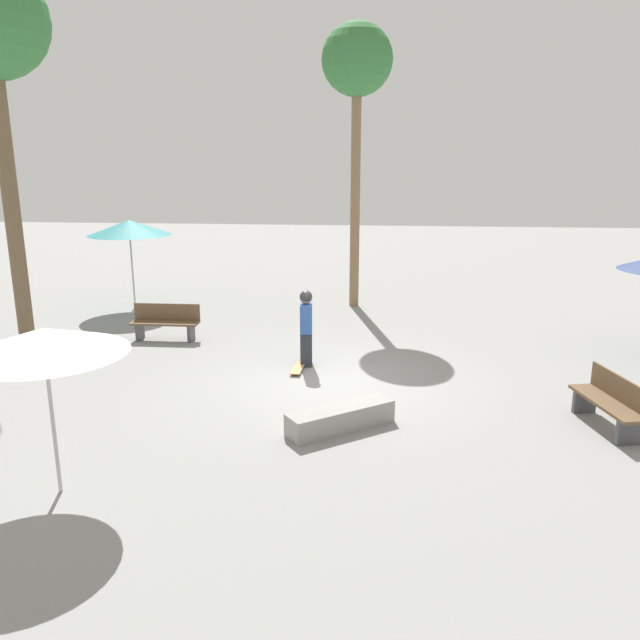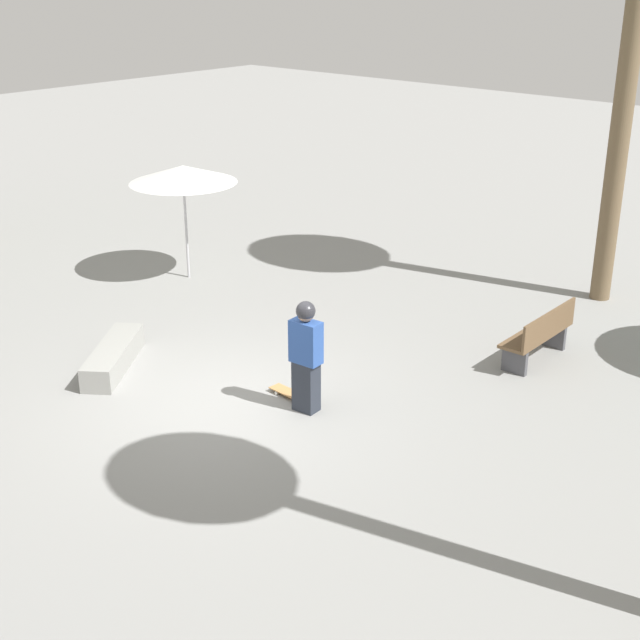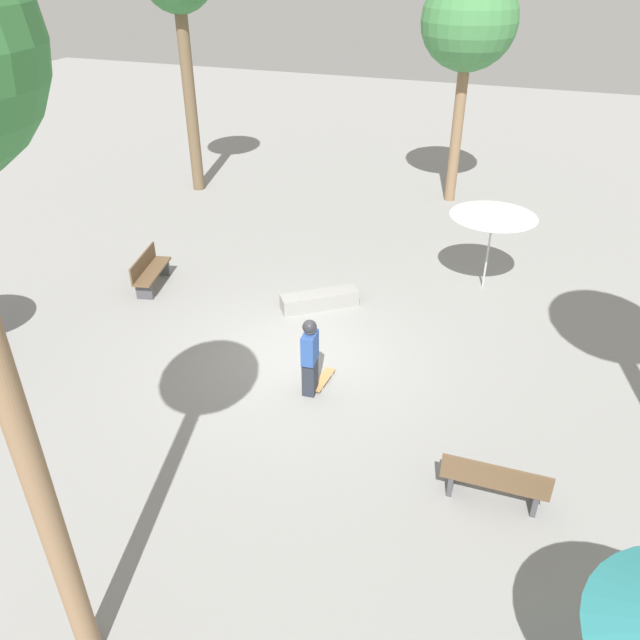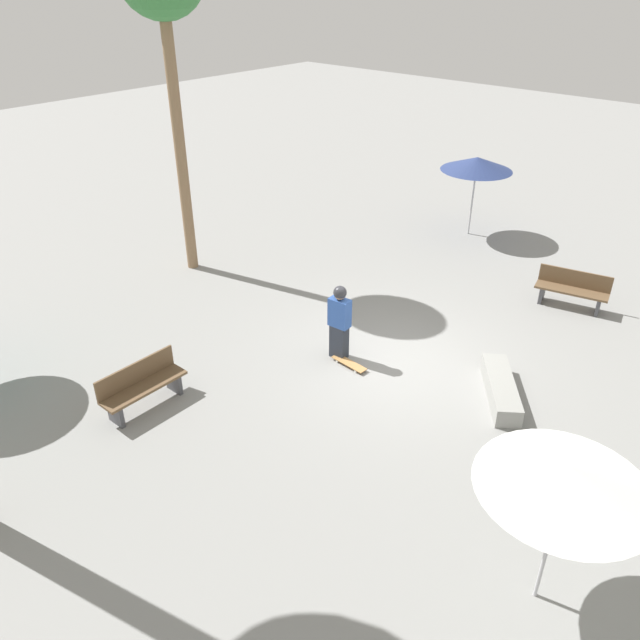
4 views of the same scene
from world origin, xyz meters
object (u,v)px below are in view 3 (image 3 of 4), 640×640
Objects in this scene: bench_far at (150,271)px; skateboard at (323,380)px; shade_umbrella_white at (494,209)px; palm_tree_left at (469,23)px; skater_main at (310,355)px; concrete_ledge at (320,300)px; bench_near at (494,481)px.

skateboard is at bearing 53.94° from bench_far.
palm_tree_left is (5.80, 1.82, 3.29)m from shade_umbrella_white.
skater_main is 3.31m from concrete_ledge.
skateboard is at bearing 176.78° from palm_tree_left.
bench_near is at bearing -136.30° from concrete_ledge.
skater_main is 5.84m from bench_far.
skateboard is at bearing 149.40° from bench_near.
skateboard is 0.49× the size of bench_far.
skateboard is at bearing -23.25° from skater_main.
skater_main is 0.24× the size of palm_tree_left.
skater_main reaches higher than bench_near.
skateboard is 5.79m from bench_far.
concrete_ledge is at bearing 132.84° from bench_near.
concrete_ledge is at bearing 83.23° from bench_far.
skater_main is 3.93m from bench_near.
bench_far is 11.52m from palm_tree_left.
bench_far is at bearing 153.34° from bench_near.
skateboard is 0.50× the size of bench_near.
shade_umbrella_white is at bearing -29.92° from skater_main.
palm_tree_left reaches higher than bench_far.
concrete_ledge is at bearing 168.43° from palm_tree_left.
skater_main reaches higher than skateboard.
shade_umbrella_white is (5.41, -2.56, 1.17)m from skater_main.
bench_near is 14.00m from palm_tree_left.
bench_near is at bearing -171.86° from shade_umbrella_white.
palm_tree_left reaches higher than skateboard.
bench_far is at bearing 145.35° from palm_tree_left.
palm_tree_left is at bearing 0.32° from skateboard.
bench_far is (2.64, 5.19, -0.43)m from skater_main.
bench_far is (-0.46, 4.27, 0.24)m from concrete_ledge.
concrete_ledge is 9.75m from palm_tree_left.
bench_near is at bearing -118.71° from skater_main.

